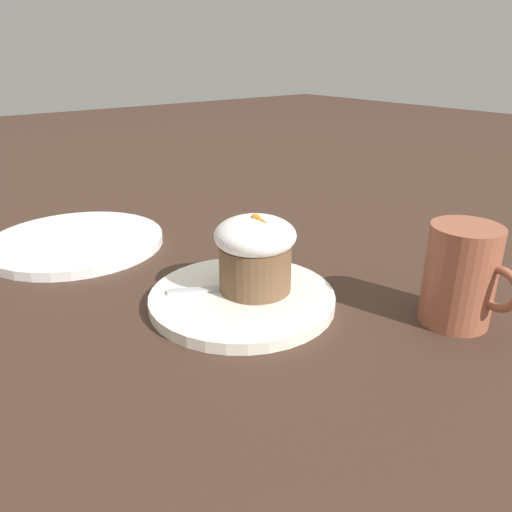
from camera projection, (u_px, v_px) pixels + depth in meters
name	position (u px, v px, depth m)	size (l,w,h in m)	color
ground_plane	(242.00, 303.00, 0.58)	(4.00, 4.00, 0.00)	#3D281E
dessert_plate	(242.00, 298.00, 0.58)	(0.21, 0.21, 0.01)	white
carrot_cake	(256.00, 252.00, 0.57)	(0.09, 0.09, 0.09)	brown
spoon	(236.00, 287.00, 0.58)	(0.08, 0.11, 0.01)	#B7B7BC
coffee_cup	(461.00, 276.00, 0.52)	(0.10, 0.07, 0.11)	#9E563D
side_plate	(76.00, 242.00, 0.75)	(0.25, 0.25, 0.01)	white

